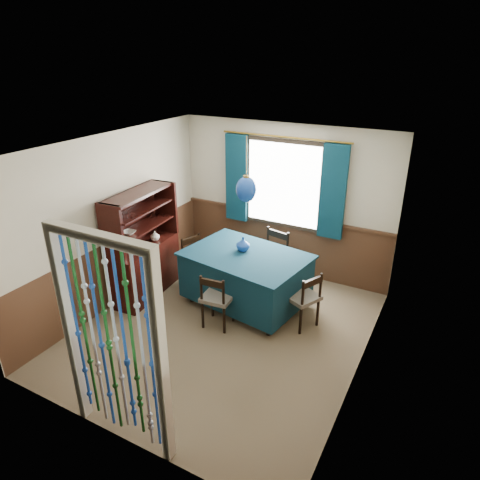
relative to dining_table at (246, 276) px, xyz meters
The scene contains 22 objects.
floor 0.88m from the dining_table, 86.85° to the right, with size 4.00×4.00×0.00m, color brown.
ceiling 2.16m from the dining_table, 86.85° to the right, with size 4.00×4.00×0.00m, color silver.
wall_back 1.48m from the dining_table, 88.16° to the left, with size 3.60×3.60×0.00m, color #BCB39A.
wall_front 2.84m from the dining_table, 89.15° to the right, with size 3.60×3.60×0.00m, color #BCB39A.
wall_left 2.06m from the dining_table, 157.29° to the right, with size 4.00×4.00×0.00m, color #BCB39A.
wall_right 2.13m from the dining_table, 21.81° to the right, with size 4.00×4.00×0.00m, color #BCB39A.
wainscot_back 1.25m from the dining_table, 88.14° to the left, with size 3.60×3.60×0.00m, color #452A1A.
wainscot_front 2.72m from the dining_table, 89.15° to the right, with size 3.60×3.60×0.00m, color #452A1A.
wainscot_left 1.89m from the dining_table, 157.11° to the right, with size 4.00×4.00×0.00m, color #452A1A.
wainscot_right 1.97m from the dining_table, 21.97° to the right, with size 4.00×4.00×0.00m, color #452A1A.
window 1.62m from the dining_table, 88.09° to the left, with size 1.32×0.12×1.42m, color black.
doorway 2.74m from the dining_table, 89.13° to the right, with size 1.16×0.12×2.18m, color silver, non-canonical shape.
dining_table is the anchor object (origin of this frame).
chair_near 0.68m from the dining_table, 97.73° to the right, with size 0.44×0.42×0.81m.
chair_far 0.70m from the dining_table, 81.99° to the left, with size 0.54×0.52×0.93m.
chair_left 0.96m from the dining_table, behind, with size 0.51×0.52×0.83m.
chair_right 0.95m from the dining_table, ahead, with size 0.52×0.53×0.82m.
sideboard 1.58m from the dining_table, 164.11° to the right, with size 0.53×1.29×1.65m.
pendant_lamp 1.32m from the dining_table, 105.71° to the right, with size 0.28×0.28×0.88m.
vase_table 0.47m from the dining_table, 136.01° to the left, with size 0.18×0.18×0.19m, color navy.
bowl_shelf 1.78m from the dining_table, 152.55° to the right, with size 0.20×0.20×0.05m, color beige.
vase_sideboard 1.54m from the dining_table, behind, with size 0.16×0.16×0.16m, color beige.
Camera 1 is at (2.47, -4.15, 3.50)m, focal length 32.00 mm.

